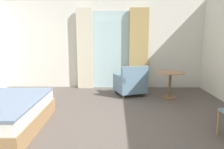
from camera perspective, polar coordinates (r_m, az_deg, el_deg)
The scene contains 7 objects.
ground at distance 3.54m, azimuth -6.34°, elevation -16.90°, with size 6.94×7.16×0.10m, color #564C47.
wall_back at distance 6.46m, azimuth -2.68°, elevation 8.44°, with size 6.54×0.12×2.74m, color silver.
balcony_glass_door at distance 6.38m, azimuth -0.07°, elevation 6.95°, with size 1.24×0.02×2.41m, color silver.
curtain_panel_left at distance 6.35m, azimuth -7.73°, elevation 7.19°, with size 0.49×0.10×2.49m, color beige.
curtain_panel_right at distance 6.31m, azimuth 7.60°, elevation 7.17°, with size 0.58×0.10×2.49m, color tan.
armchair_by_window at distance 5.59m, azimuth 5.33°, elevation -2.48°, with size 0.96×0.95×0.85m.
round_cafe_table at distance 5.51m, azimuth 16.28°, elevation -1.04°, with size 0.75×0.75×0.71m.
Camera 1 is at (0.45, -3.13, 1.55)m, focal length 32.00 mm.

